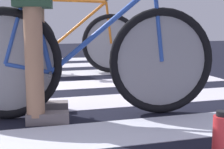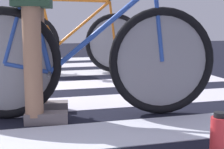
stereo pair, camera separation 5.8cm
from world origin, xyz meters
The scene contains 4 objects.
bicycle_1_of_3 centered at (0.88, -0.55, 0.41)m, with size 1.73×0.53×0.93m.
cyclist_1_of_3 centered at (0.58, -0.50, 0.66)m, with size 0.36×0.44×0.99m.
bicycle_3_of_3 centered at (1.09, 1.37, 0.41)m, with size 1.72×0.54×0.93m.
water_bottle centered at (1.34, -1.39, 0.12)m, with size 0.08×0.08×0.21m.
Camera 2 is at (0.47, -2.71, 0.64)m, focal length 54.65 mm.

